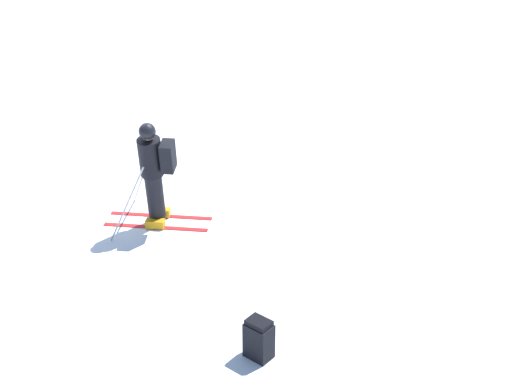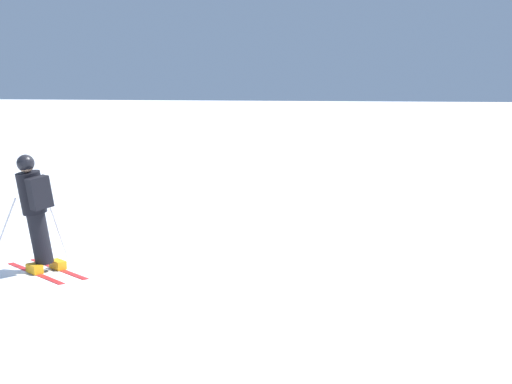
{
  "view_description": "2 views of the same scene",
  "coord_description": "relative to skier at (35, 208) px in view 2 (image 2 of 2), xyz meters",
  "views": [
    {
      "loc": [
        10.75,
        -1.96,
        5.33
      ],
      "look_at": [
        2.5,
        1.16,
        0.86
      ],
      "focal_mm": 50.0,
      "sensor_mm": 36.0,
      "label": 1
    },
    {
      "loc": [
        9.75,
        6.17,
        2.59
      ],
      "look_at": [
        0.74,
        3.0,
        1.22
      ],
      "focal_mm": 50.0,
      "sensor_mm": 36.0,
      "label": 2
    }
  ],
  "objects": [
    {
      "name": "ground_plane",
      "position": [
        -1.48,
        0.04,
        -0.95
      ],
      "size": [
        300.0,
        300.0,
        0.0
      ],
      "primitive_type": "plane",
      "color": "white"
    },
    {
      "name": "skier",
      "position": [
        0.0,
        0.0,
        0.0
      ],
      "size": [
        1.39,
        1.62,
        1.73
      ],
      "rotation": [
        0.0,
        0.0,
        -0.48
      ],
      "color": "red",
      "rests_on": "ground"
    }
  ]
}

